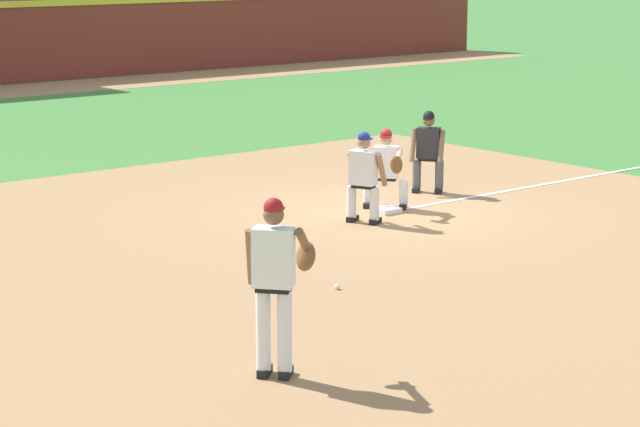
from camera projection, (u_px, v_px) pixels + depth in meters
ground_plane at (386, 213)px, 20.40m from camera, size 160.00×160.00×0.00m
infield_dirt_patch at (343, 276)px, 16.52m from camera, size 18.00×18.00×0.01m
first_base_bag at (386, 210)px, 20.39m from camera, size 0.38×0.38×0.09m
baseball at (337, 287)px, 15.86m from camera, size 0.07×0.07×0.07m
pitcher at (276, 276)px, 12.46m from camera, size 0.85×0.56×1.86m
first_baseman at (387, 166)px, 20.55m from camera, size 0.76×1.07×1.34m
baserunner at (364, 174)px, 19.49m from camera, size 0.59×0.67×1.46m
umpire at (428, 148)px, 21.91m from camera, size 0.65×0.68×1.46m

